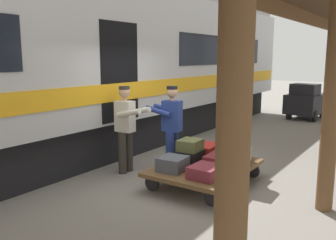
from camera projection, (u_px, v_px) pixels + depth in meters
name	position (u px, v px, depth m)	size (l,w,h in m)	color
ground_plane	(191.00, 180.00, 6.73)	(60.00, 60.00, 0.00)	gray
train_car	(70.00, 66.00, 8.18)	(3.03, 18.44, 4.00)	#B7BABF
luggage_cart	(205.00, 168.00, 6.48)	(1.43, 2.03, 0.34)	brown
suitcase_slate_roller	(173.00, 164.00, 6.18)	(0.44, 0.46, 0.24)	#4C515B
suitcase_black_hardshell	(190.00, 157.00, 6.63)	(0.40, 0.48, 0.23)	black
suitcase_maroon_trunk	(222.00, 162.00, 6.27)	(0.48, 0.58, 0.25)	maroon
suitcase_burgundy_valise	(206.00, 171.00, 5.82)	(0.45, 0.55, 0.19)	maroon
suitcase_red_plastic	(205.00, 150.00, 7.09)	(0.44, 0.60, 0.23)	#AD231E
suitcase_gray_aluminum	(235.00, 154.00, 6.72)	(0.48, 0.45, 0.28)	#9EA0A5
suitcase_olive_duffel	(190.00, 145.00, 6.62)	(0.37, 0.43, 0.20)	brown
suitcase_navy_fabric	(235.00, 140.00, 6.68)	(0.34, 0.55, 0.24)	navy
suitcase_yellow_case	(237.00, 129.00, 6.66)	(0.35, 0.51, 0.16)	gold
porter_in_overalls	(171.00, 126.00, 7.10)	(0.70, 0.49, 1.70)	navy
porter_by_door	(126.00, 126.00, 7.04)	(0.68, 0.45, 1.70)	#332D28
baggage_tug	(306.00, 102.00, 13.40)	(1.30, 1.82, 1.30)	black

